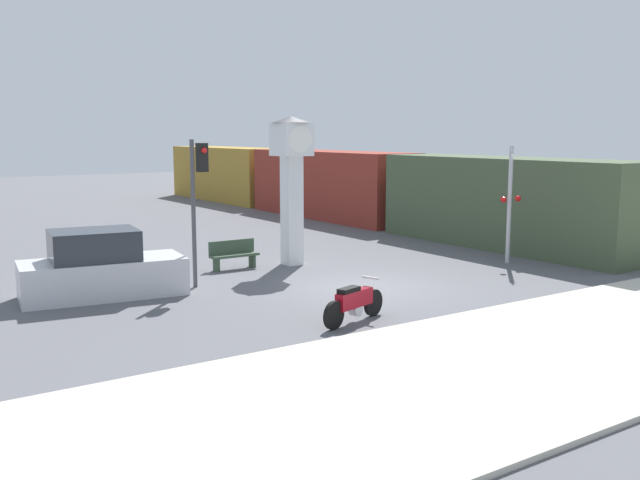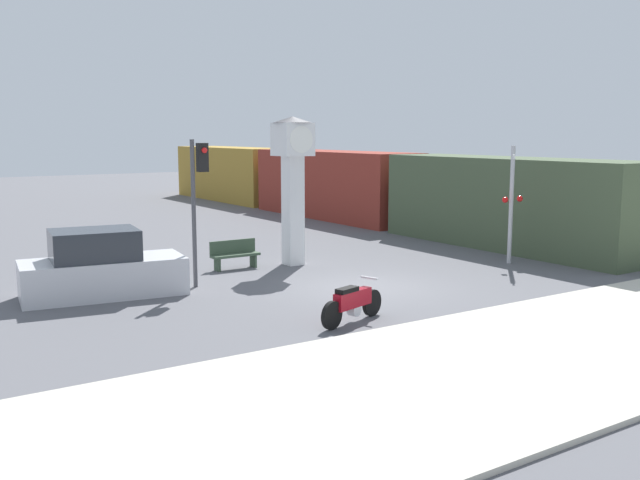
% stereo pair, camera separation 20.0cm
% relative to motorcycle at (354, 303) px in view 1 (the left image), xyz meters
% --- Properties ---
extents(ground_plane, '(120.00, 120.00, 0.00)m').
position_rel_motorcycle_xyz_m(ground_plane, '(2.45, 2.86, -0.46)').
color(ground_plane, '#56565B').
extents(sidewalk_strip, '(36.00, 6.00, 0.10)m').
position_rel_motorcycle_xyz_m(sidewalk_strip, '(2.45, -4.00, -0.41)').
color(sidewalk_strip, '#BCB7A8').
rests_on(sidewalk_strip, ground_plane).
extents(motorcycle, '(2.11, 0.80, 0.96)m').
position_rel_motorcycle_xyz_m(motorcycle, '(0.00, 0.00, 0.00)').
color(motorcycle, black).
rests_on(motorcycle, ground_plane).
extents(clock_tower, '(1.28, 1.28, 4.85)m').
position_rel_motorcycle_xyz_m(clock_tower, '(2.67, 7.00, 2.75)').
color(clock_tower, white).
rests_on(clock_tower, ground_plane).
extents(freight_train, '(2.80, 34.61, 3.40)m').
position_rel_motorcycle_xyz_m(freight_train, '(11.40, 17.28, 1.24)').
color(freight_train, '#425138').
rests_on(freight_train, ground_plane).
extents(traffic_light, '(0.50, 0.35, 4.14)m').
position_rel_motorcycle_xyz_m(traffic_light, '(-1.30, 5.55, 2.39)').
color(traffic_light, '#47474C').
rests_on(traffic_light, ground_plane).
extents(railroad_crossing_signal, '(0.90, 0.82, 3.91)m').
position_rel_motorcycle_xyz_m(railroad_crossing_signal, '(8.84, 3.22, 1.67)').
color(railroad_crossing_signal, '#B7B7BC').
rests_on(railroad_crossing_signal, ground_plane).
extents(bench, '(1.60, 0.44, 0.92)m').
position_rel_motorcycle_xyz_m(bench, '(0.71, 7.40, 0.03)').
color(bench, '#384C38').
rests_on(bench, ground_plane).
extents(parked_car, '(4.40, 2.34, 1.80)m').
position_rel_motorcycle_xyz_m(parked_car, '(-4.00, 5.87, 0.29)').
color(parked_car, silver).
rests_on(parked_car, ground_plane).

